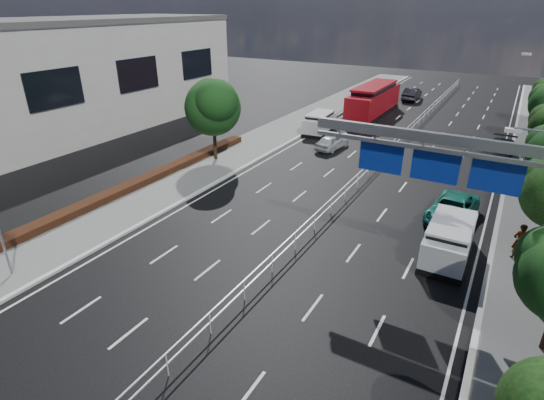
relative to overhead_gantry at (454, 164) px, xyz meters
The scene contains 16 objects.
ground 13.34m from the overhead_gantry, 123.84° to the right, with size 160.00×160.00×0.00m, color black.
sidewalk_near 21.55m from the overhead_gantry, 151.14° to the right, with size 5.00×140.00×0.14m, color slate.
kerb_near 19.48m from the overhead_gantry, 147.44° to the right, with size 0.25×140.00×0.15m, color silver.
median_fence 15.04m from the overhead_gantry, 118.43° to the left, with size 0.05×85.00×1.02m.
hedge_near 21.32m from the overhead_gantry, 165.85° to the right, with size 1.00×36.00×0.44m, color black.
overhead_gantry is the anchor object (origin of this frame).
near_building 37.59m from the overhead_gantry, 167.79° to the left, with size 12.00×38.00×10.00m, color beige.
near_tree_back 20.31m from the overhead_gantry, 157.03° to the left, with size 4.84×4.51×6.69m.
white_minivan 24.98m from the overhead_gantry, 126.81° to the left, with size 2.32×4.78×2.02m.
red_bus 31.96m from the overhead_gantry, 112.90° to the left, with size 2.86×11.75×3.51m.
near_car_silver 20.01m from the overhead_gantry, 126.89° to the left, with size 1.57×3.89×1.33m, color silver.
near_car_dark 41.78m from the overhead_gantry, 104.64° to the left, with size 1.71×4.91×1.62m, color black.
silver_minivan 5.04m from the overhead_gantry, 82.66° to the left, with size 2.08×4.84×2.00m.
parked_car_teal 8.10m from the overhead_gantry, 92.14° to the left, with size 2.28×4.94×1.37m, color #176B5C.
parked_car_dark 20.31m from the overhead_gantry, 86.29° to the left, with size 2.18×5.36×1.56m, color black.
pedestrian_a 6.52m from the overhead_gantry, 45.47° to the left, with size 0.69×0.45×1.89m, color gray.
Camera 1 is at (8.47, -8.34, 11.72)m, focal length 28.00 mm.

